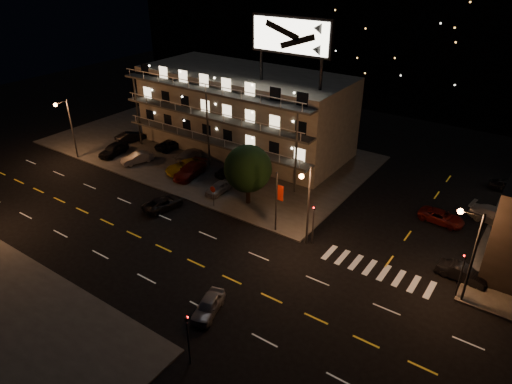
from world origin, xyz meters
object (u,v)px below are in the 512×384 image
Objects in this scene: tree at (248,170)px; road_car_west at (164,203)px; lot_car_7 at (189,155)px; side_car_0 at (462,273)px; road_car_east at (208,306)px; lot_car_2 at (185,166)px; lot_car_4 at (218,188)px.

road_car_west is (-6.80, -5.95, -3.46)m from tree.
lot_car_7 is 1.26× the size of side_car_0.
lot_car_2 is at bearing 120.81° from road_car_east.
tree reaches higher than road_car_west.
tree is 1.46× the size of road_car_west.
road_car_west is at bearing -116.05° from lot_car_4.
tree is at bearing -128.25° from road_car_west.
lot_car_2 is at bearing 163.06° from lot_car_4.
lot_car_4 is 6.51m from road_car_west.
road_car_east is at bearing -54.52° from lot_car_4.
lot_car_2 is 3.34m from lot_car_7.
tree is 22.47m from side_car_0.
lot_car_2 reaches higher than road_car_west.
side_car_0 is 1.05× the size of road_car_east.
side_car_0 is (34.90, -4.90, -0.22)m from lot_car_7.
road_car_east is at bearing 156.82° from road_car_west.
lot_car_4 is at bearing -1.58° from lot_car_2.
tree is 9.67m from road_car_west.
side_car_0 is 29.57m from road_car_west.
lot_car_7 is at bearing -50.46° from road_car_west.
road_car_west is (-2.75, -5.90, -0.14)m from lot_car_4.
lot_car_2 is 25.06m from road_car_east.
lot_car_2 is 33.14m from side_car_0.
lot_car_7 is (-8.64, 4.73, 0.12)m from lot_car_4.
lot_car_4 is 26.26m from side_car_0.
lot_car_7 is 1.13× the size of road_car_west.
road_car_west is (-14.10, 9.42, -0.03)m from road_car_east.
lot_car_4 is 19.07m from road_car_east.
lot_car_7 is (-1.82, 2.79, 0.03)m from lot_car_2.
road_car_east is (18.17, -17.26, -0.20)m from lot_car_2.
lot_car_4 is at bearing 136.15° from lot_car_7.
tree is 11.49m from lot_car_2.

